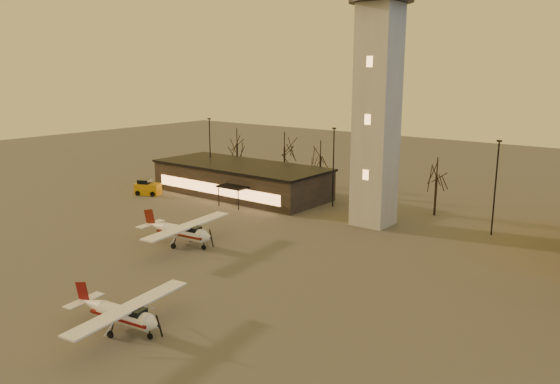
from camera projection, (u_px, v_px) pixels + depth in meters
name	position (u px, v px, depth m)	size (l,w,h in m)	color
ground	(169.00, 315.00, 39.14)	(220.00, 220.00, 0.00)	#474341
control_tower	(378.00, 78.00, 58.57)	(6.80, 6.80, 32.60)	#A4A19B
terminal	(241.00, 179.00, 76.46)	(25.40, 12.20, 4.30)	black
light_poles	(383.00, 177.00, 61.43)	(58.50, 12.25, 10.14)	black
tree_row	(319.00, 152.00, 76.14)	(37.20, 9.20, 8.80)	black
cessna_front	(127.00, 319.00, 36.32)	(8.11, 10.22, 2.81)	white
cessna_rear	(185.00, 235.00, 54.19)	(9.26, 11.68, 3.21)	white
service_cart	(148.00, 189.00, 76.61)	(3.84, 3.20, 2.15)	orange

